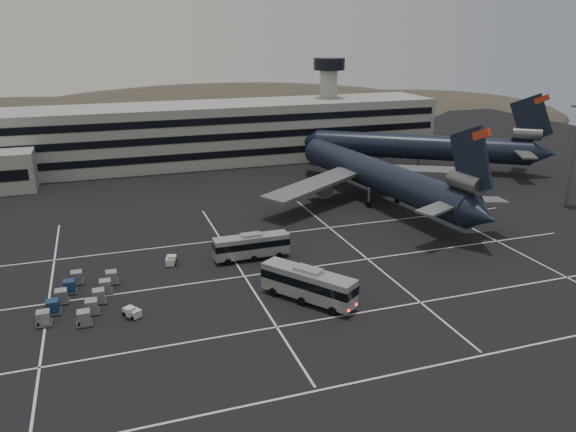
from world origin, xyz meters
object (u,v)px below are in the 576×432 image
object	(u,v)px
trijet_main	(380,176)
bus_far	(251,245)
uld_cluster	(80,296)
bus_near	(308,283)
tug_a	(171,260)

from	to	relation	value
trijet_main	bus_far	bearing A→B (deg)	-155.23
trijet_main	uld_cluster	bearing A→B (deg)	-161.83
bus_near	uld_cluster	world-z (taller)	bus_near
tug_a	uld_cluster	world-z (taller)	uld_cluster
trijet_main	bus_far	world-z (taller)	trijet_main
bus_near	tug_a	bearing A→B (deg)	94.85
bus_far	tug_a	distance (m)	11.32
bus_near	tug_a	distance (m)	21.72
trijet_main	bus_near	distance (m)	42.58
bus_near	uld_cluster	distance (m)	27.17
tug_a	bus_near	bearing A→B (deg)	-34.73
bus_near	bus_far	xyz separation A→B (m)	(-2.95, 14.75, -0.27)
uld_cluster	bus_near	bearing A→B (deg)	-18.12
tug_a	uld_cluster	xyz separation A→B (m)	(-11.73, -8.03, 0.17)
bus_near	uld_cluster	size ratio (longest dim) A/B	0.83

